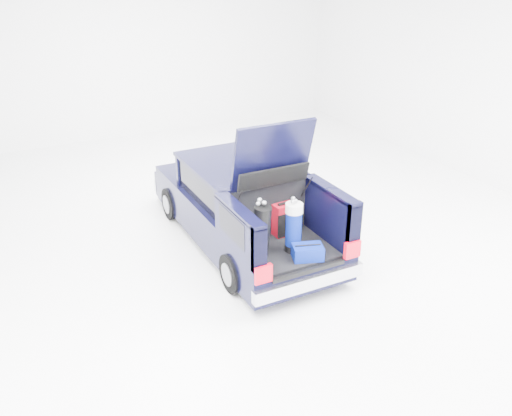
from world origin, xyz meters
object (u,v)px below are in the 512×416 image
blue_golf_bag (294,227)px  blue_duffel (308,252)px  car (240,204)px  red_suitcase (284,220)px  black_golf_bag (261,232)px

blue_golf_bag → blue_duffel: blue_golf_bag is taller
car → red_suitcase: car is taller
blue_golf_bag → black_golf_bag: bearing=-174.9°
red_suitcase → blue_duffel: (-0.06, -0.81, -0.15)m
car → blue_duffel: (0.13, -2.01, 0.03)m
car → red_suitcase: size_ratio=8.47×
blue_golf_bag → car: bearing=101.2°
red_suitcase → car: bearing=95.6°
black_golf_bag → blue_golf_bag: 0.52m
car → red_suitcase: bearing=-80.8°
black_golf_bag → red_suitcase: bearing=19.4°
black_golf_bag → car: bearing=58.4°
red_suitcase → black_golf_bag: (-0.65, -0.47, 0.16)m
red_suitcase → blue_golf_bag: size_ratio=0.63×
blue_duffel → red_suitcase: bearing=104.4°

